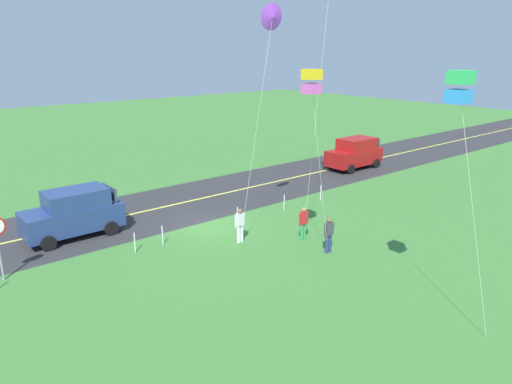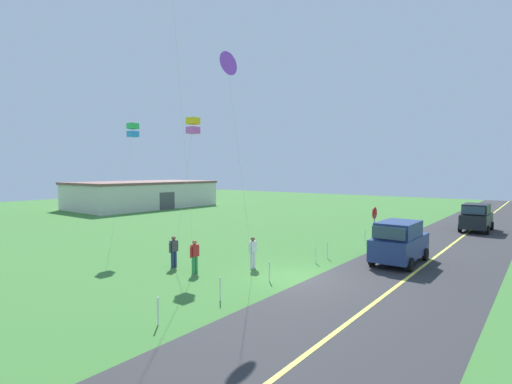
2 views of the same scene
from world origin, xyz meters
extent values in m
cube|color=#3D7533|center=(0.00, 0.00, -0.05)|extent=(120.00, 120.00, 0.10)
cube|color=#2D2D30|center=(0.00, -4.00, 0.00)|extent=(120.00, 7.00, 0.00)
cube|color=#E5E04C|center=(0.00, -4.00, 0.01)|extent=(120.00, 0.16, 0.00)
cube|color=navy|center=(5.70, -2.81, 0.89)|extent=(4.40, 1.90, 1.10)
cube|color=navy|center=(5.45, -2.81, 1.84)|extent=(2.73, 1.75, 0.80)
cube|color=#334756|center=(6.53, -2.81, 1.84)|extent=(0.10, 1.62, 0.64)
cube|color=#334756|center=(3.83, -2.81, 1.84)|extent=(0.10, 1.62, 0.60)
cylinder|color=black|center=(7.13, -1.86, 0.34)|extent=(0.68, 0.22, 0.68)
cylinder|color=black|center=(7.13, -3.76, 0.34)|extent=(0.68, 0.22, 0.68)
cylinder|color=black|center=(4.27, -1.86, 0.34)|extent=(0.68, 0.22, 0.68)
cylinder|color=black|center=(4.27, -3.76, 0.34)|extent=(0.68, 0.22, 0.68)
cube|color=black|center=(20.62, -4.41, 0.89)|extent=(4.40, 1.90, 1.10)
cube|color=black|center=(20.37, -4.41, 1.84)|extent=(2.73, 1.75, 0.80)
cube|color=#334756|center=(21.46, -4.41, 1.84)|extent=(0.10, 1.62, 0.64)
cube|color=#334756|center=(18.75, -4.41, 1.84)|extent=(0.10, 1.62, 0.60)
cylinder|color=black|center=(22.05, -3.46, 0.34)|extent=(0.68, 0.22, 0.68)
cylinder|color=black|center=(22.05, -5.36, 0.34)|extent=(0.68, 0.22, 0.68)
cylinder|color=black|center=(19.19, -3.46, 0.34)|extent=(0.68, 0.22, 0.68)
cylinder|color=black|center=(19.19, -5.36, 0.34)|extent=(0.68, 0.22, 0.68)
cylinder|color=gray|center=(9.30, -0.10, 1.05)|extent=(0.08, 0.08, 2.10)
cylinder|color=red|center=(9.30, -0.10, 2.18)|extent=(0.76, 0.04, 0.76)
cylinder|color=white|center=(9.30, -0.07, 2.18)|extent=(0.62, 0.01, 0.62)
cylinder|color=navy|center=(-2.31, 6.00, 0.41)|extent=(0.16, 0.16, 0.82)
cylinder|color=navy|center=(-2.13, 6.00, 0.41)|extent=(0.16, 0.16, 0.82)
cube|color=#3F3F47|center=(-2.22, 6.00, 1.10)|extent=(0.36, 0.22, 0.56)
cylinder|color=#3F3F47|center=(-2.46, 6.00, 1.05)|extent=(0.10, 0.10, 0.52)
cylinder|color=#3F3F47|center=(-1.98, 6.00, 1.05)|extent=(0.10, 0.10, 0.52)
sphere|color=brown|center=(-2.22, 6.00, 1.49)|extent=(0.22, 0.22, 0.22)
cylinder|color=silver|center=(-0.05, 2.67, 0.41)|extent=(0.16, 0.16, 0.82)
cylinder|color=silver|center=(0.13, 2.67, 0.41)|extent=(0.16, 0.16, 0.82)
cube|color=silver|center=(0.04, 2.67, 1.10)|extent=(0.36, 0.22, 0.56)
cylinder|color=silver|center=(-0.20, 2.67, 1.05)|extent=(0.10, 0.10, 0.52)
cylinder|color=silver|center=(0.28, 2.67, 1.05)|extent=(0.10, 0.10, 0.52)
sphere|color=brown|center=(0.04, 2.67, 1.49)|extent=(0.22, 0.22, 0.22)
cylinder|color=#338C4C|center=(-2.44, 4.32, 0.41)|extent=(0.16, 0.16, 0.82)
cylinder|color=#338C4C|center=(-2.26, 4.32, 0.41)|extent=(0.16, 0.16, 0.82)
cube|color=red|center=(-2.35, 4.32, 1.10)|extent=(0.36, 0.22, 0.56)
cylinder|color=red|center=(-2.59, 4.32, 1.05)|extent=(0.10, 0.10, 0.52)
cylinder|color=red|center=(-2.11, 4.32, 1.05)|extent=(0.10, 0.10, 0.52)
sphere|color=#9E704C|center=(-2.35, 4.32, 1.49)|extent=(0.22, 0.22, 0.22)
cylinder|color=silver|center=(-1.33, 6.20, 3.67)|extent=(1.79, 0.42, 7.35)
cube|color=yellow|center=(-0.44, 6.40, 7.59)|extent=(0.56, 0.56, 0.36)
cube|color=#D859BF|center=(-0.44, 6.40, 7.09)|extent=(0.56, 0.56, 0.36)
cylinder|color=silver|center=(-0.84, 2.71, 4.87)|extent=(1.76, 0.11, 9.75)
cone|color=purple|center=(-1.71, 2.76, 9.74)|extent=(1.12, 0.37, 1.11)
cylinder|color=silver|center=(-2.81, 4.73, 8.91)|extent=(0.94, 0.83, 17.81)
cylinder|color=silver|center=(-0.79, 12.71, 3.74)|extent=(0.96, 1.36, 7.49)
cube|color=green|center=(-0.32, 12.04, 7.73)|extent=(0.56, 0.56, 0.36)
cube|color=#2D8CE5|center=(-0.32, 12.04, 7.23)|extent=(0.56, 0.56, 0.36)
cube|color=beige|center=(16.69, 34.60, 1.60)|extent=(18.00, 10.00, 3.20)
cube|color=brown|center=(16.69, 34.60, 3.35)|extent=(18.36, 10.20, 0.30)
cube|color=#4C4C51|center=(16.69, 29.65, 1.10)|extent=(2.40, 0.12, 2.20)
cylinder|color=silver|center=(-7.35, 0.70, 0.45)|extent=(0.05, 0.05, 0.90)
cylinder|color=silver|center=(-4.47, 0.70, 0.45)|extent=(0.05, 0.05, 0.90)
cylinder|color=silver|center=(-1.29, 0.70, 0.45)|extent=(0.05, 0.05, 0.90)
cylinder|color=silver|center=(2.93, 0.70, 0.45)|extent=(0.05, 0.05, 0.90)
cylinder|color=silver|center=(4.27, 0.70, 0.45)|extent=(0.05, 0.05, 0.90)
cylinder|color=silver|center=(9.78, 0.70, 0.45)|extent=(0.05, 0.05, 0.90)
camera|label=1|loc=(12.02, 18.57, 8.44)|focal=32.94mm
camera|label=2|loc=(-14.81, -8.96, 4.87)|focal=26.72mm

